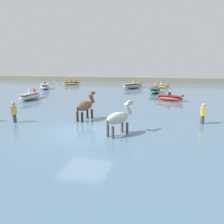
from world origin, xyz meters
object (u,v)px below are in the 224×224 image
(horse_trailing_bay, at_px, (85,106))
(boat_mid_outer, at_px, (45,86))
(boat_far_offshore, at_px, (133,86))
(boat_near_port, at_px, (30,96))
(boat_far_inshore, at_px, (71,83))
(person_onlooker_right, at_px, (14,115))
(boat_distant_east, at_px, (155,90))
(person_spectator_far, at_px, (203,116))
(horse_lead_pinto, at_px, (119,119))
(boat_near_starboard, at_px, (169,98))
(boat_mid_channel, at_px, (161,86))

(horse_trailing_bay, distance_m, boat_mid_outer, 20.26)
(horse_trailing_bay, bearing_deg, boat_far_offshore, 89.87)
(boat_near_port, relative_size, boat_far_offshore, 0.83)
(horse_trailing_bay, distance_m, boat_far_inshore, 25.86)
(boat_near_port, bearing_deg, boat_far_offshore, 57.21)
(boat_far_offshore, xyz_separation_m, boat_mid_outer, (-12.53, -3.86, -0.02))
(boat_near_port, height_order, person_onlooker_right, person_onlooker_right)
(boat_distant_east, distance_m, person_spectator_far, 14.48)
(horse_lead_pinto, xyz_separation_m, boat_far_offshore, (-2.61, 22.22, -0.44))
(horse_lead_pinto, relative_size, boat_far_offshore, 0.50)
(boat_near_starboard, xyz_separation_m, boat_mid_channel, (-1.10, 12.07, -0.01))
(horse_lead_pinto, bearing_deg, boat_near_starboard, 77.44)
(boat_near_starboard, bearing_deg, person_onlooker_right, -130.36)
(horse_lead_pinto, distance_m, boat_near_port, 14.32)
(horse_lead_pinto, bearing_deg, boat_far_offshore, 96.70)
(boat_far_inshore, height_order, boat_mid_channel, boat_far_inshore)
(boat_mid_channel, bearing_deg, boat_distant_east, -94.84)
(boat_mid_channel, distance_m, person_spectator_far, 20.65)
(boat_mid_outer, bearing_deg, boat_far_offshore, 17.14)
(boat_far_offshore, distance_m, person_onlooker_right, 21.80)
(boat_distant_east, height_order, boat_mid_outer, boat_mid_outer)
(boat_near_port, height_order, boat_far_inshore, boat_near_port)
(boat_far_offshore, relative_size, boat_far_inshore, 1.31)
(boat_near_starboard, xyz_separation_m, person_onlooker_right, (-9.17, -10.78, 0.21))
(boat_near_port, bearing_deg, person_spectator_far, -20.39)
(person_onlooker_right, xyz_separation_m, person_spectator_far, (10.93, 2.41, 0.00))
(person_onlooker_right, bearing_deg, boat_near_starboard, 49.64)
(horse_lead_pinto, distance_m, person_onlooker_right, 6.64)
(boat_far_inshore, height_order, boat_mid_outer, boat_mid_outer)
(horse_lead_pinto, bearing_deg, horse_trailing_bay, 137.79)
(boat_mid_channel, relative_size, person_onlooker_right, 1.60)
(boat_near_starboard, height_order, person_spectator_far, person_spectator_far)
(person_spectator_far, bearing_deg, boat_near_starboard, 101.87)
(boat_distant_east, xyz_separation_m, person_spectator_far, (3.40, -14.07, 0.12))
(boat_far_inshore, bearing_deg, person_spectator_far, -50.35)
(horse_lead_pinto, bearing_deg, boat_near_port, 141.22)
(boat_distant_east, xyz_separation_m, boat_near_starboard, (1.64, -5.69, -0.08))
(boat_far_inshore, bearing_deg, boat_near_starboard, -39.81)
(boat_near_port, distance_m, boat_far_inshore, 16.86)
(boat_near_port, distance_m, person_onlooker_right, 9.36)
(boat_distant_east, bearing_deg, boat_mid_channel, 85.16)
(horse_trailing_bay, height_order, person_onlooker_right, horse_trailing_bay)
(boat_near_port, xyz_separation_m, boat_far_offshore, (8.54, 13.26, 0.05))
(horse_trailing_bay, height_order, boat_near_port, horse_trailing_bay)
(boat_near_port, bearing_deg, boat_near_starboard, 10.78)
(boat_far_inshore, distance_m, person_spectator_far, 29.03)
(boat_mid_channel, xyz_separation_m, person_onlooker_right, (-8.06, -22.85, 0.21))
(boat_far_offshore, distance_m, boat_mid_outer, 13.11)
(boat_near_port, distance_m, boat_far_offshore, 15.78)
(boat_near_starboard, xyz_separation_m, person_spectator_far, (1.76, -8.38, 0.21))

